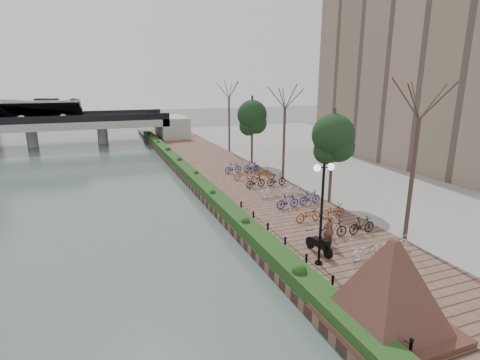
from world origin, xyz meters
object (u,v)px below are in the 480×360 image
granite_monument (390,284)px  lamppost (323,192)px  pedestrian (328,230)px  motorcycle (319,244)px

granite_monument → lamppost: lamppost is taller
granite_monument → lamppost: bearing=85.8°
lamppost → pedestrian: lamppost is taller
lamppost → pedestrian: (1.56, 1.60, -2.67)m
lamppost → motorcycle: size_ratio=2.98×
lamppost → motorcycle: 3.17m
granite_monument → lamppost: 5.09m
granite_monument → motorcycle: granite_monument is taller
pedestrian → lamppost: bearing=45.8°
lamppost → motorcycle: (0.60, 0.95, -2.97)m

